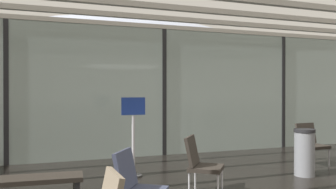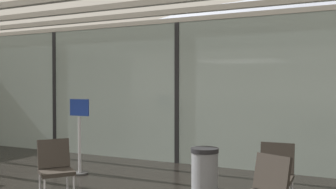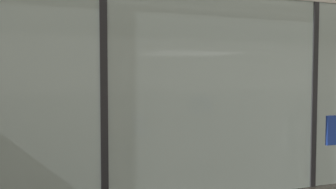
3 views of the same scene
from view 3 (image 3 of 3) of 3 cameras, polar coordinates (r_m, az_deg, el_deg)
glass_curtain_wall at (r=6.62m, az=21.39°, el=-0.12°), size 14.00×0.08×3.07m
window_mullion_0 at (r=5.03m, az=-9.94°, el=-0.90°), size 0.10×0.12×3.07m
window_mullion_1 at (r=6.62m, az=21.39°, el=-0.12°), size 0.10×0.12×3.07m
parked_airplane at (r=11.29m, az=4.24°, el=5.03°), size 14.17×4.53×4.53m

